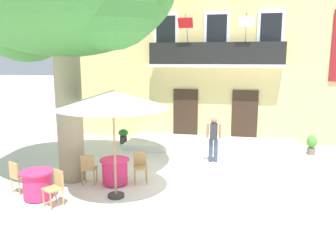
% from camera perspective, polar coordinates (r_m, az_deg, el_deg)
% --- Properties ---
extents(ground_plane, '(120.00, 120.00, 0.00)m').
position_cam_1_polar(ground_plane, '(10.97, 1.64, -8.25)').
color(ground_plane, silver).
extents(building_facade, '(13.00, 5.09, 7.50)m').
position_cam_1_polar(building_facade, '(17.21, 8.45, 11.34)').
color(building_facade, '#DBC67F').
rests_on(building_facade, ground).
extents(entrance_step_platform, '(6.96, 2.48, 0.25)m').
position_cam_1_polar(entrance_step_platform, '(14.43, 7.24, -3.08)').
color(entrance_step_platform, silver).
rests_on(entrance_step_platform, ground).
extents(cafe_table_near_tree, '(0.86, 0.86, 0.76)m').
position_cam_1_polar(cafe_table_near_tree, '(9.75, -20.76, -9.05)').
color(cafe_table_near_tree, '#E52D66').
rests_on(cafe_table_near_tree, ground).
extents(cafe_chair_near_tree_0, '(0.52, 0.52, 0.91)m').
position_cam_1_polar(cafe_chair_near_tree_0, '(10.27, -23.59, -7.44)').
color(cafe_chair_near_tree_0, tan).
rests_on(cafe_chair_near_tree_0, ground).
extents(cafe_chair_near_tree_1, '(0.54, 0.54, 0.91)m').
position_cam_1_polar(cafe_chair_near_tree_1, '(9.12, -18.13, -9.36)').
color(cafe_chair_near_tree_1, tan).
rests_on(cafe_chair_near_tree_1, ground).
extents(cafe_table_middle, '(0.86, 0.86, 0.76)m').
position_cam_1_polar(cafe_table_middle, '(10.28, -8.78, -7.41)').
color(cafe_table_middle, '#E52D66').
rests_on(cafe_table_middle, ground).
extents(cafe_chair_middle_0, '(0.51, 0.51, 0.91)m').
position_cam_1_polar(cafe_chair_middle_0, '(10.32, -4.60, -6.43)').
color(cafe_chair_middle_0, tan).
rests_on(cafe_chair_middle_0, ground).
extents(cafe_chair_middle_1, '(0.46, 0.46, 0.91)m').
position_cam_1_polar(cafe_chair_middle_1, '(10.33, -13.00, -6.68)').
color(cafe_chair_middle_1, tan).
rests_on(cafe_chair_middle_1, ground).
extents(cafe_umbrella, '(2.90, 2.90, 2.85)m').
position_cam_1_polar(cafe_umbrella, '(8.83, -9.07, 4.34)').
color(cafe_umbrella, '#997A56').
rests_on(cafe_umbrella, ground).
extents(ground_planter_left, '(0.42, 0.42, 0.63)m').
position_cam_1_polar(ground_planter_left, '(15.10, -7.40, -1.55)').
color(ground_planter_left, '#47423D').
rests_on(ground_planter_left, ground).
extents(ground_planter_right, '(0.38, 0.38, 0.76)m').
position_cam_1_polar(ground_planter_right, '(14.32, 22.65, -2.74)').
color(ground_planter_right, slate).
rests_on(ground_planter_right, ground).
extents(pedestrian_near_entrance, '(0.53, 0.31, 1.69)m').
position_cam_1_polar(pedestrian_near_entrance, '(12.43, -14.93, -1.71)').
color(pedestrian_near_entrance, silver).
rests_on(pedestrian_near_entrance, ground).
extents(pedestrian_mid_plaza, '(0.53, 0.35, 1.64)m').
position_cam_1_polar(pedestrian_mid_plaza, '(12.26, 7.55, -1.78)').
color(pedestrian_mid_plaza, '#384260').
rests_on(pedestrian_mid_plaza, ground).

